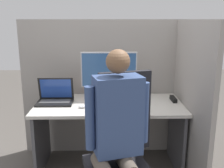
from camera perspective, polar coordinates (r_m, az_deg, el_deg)
cubicle_panel_back at (r=3.05m, az=-0.68°, el=-0.96°), size 2.00×0.05×1.57m
cubicle_panel_right at (r=2.73m, az=15.93°, el=-3.31°), size 0.04×1.36×1.57m
desk at (r=2.76m, az=-0.61°, el=-7.70°), size 1.50×0.72×0.73m
paper_box at (r=2.85m, az=-0.73°, el=-2.48°), size 0.33×0.25×0.07m
monitor at (r=2.79m, az=-0.75°, el=2.73°), size 0.59×0.20×0.43m
laptop at (r=2.77m, az=-12.26°, el=-3.03°), size 0.36×0.24×0.25m
mouse at (r=2.57m, az=-6.57°, el=-4.91°), size 0.07×0.05×0.03m
stapler at (r=2.85m, az=13.22°, el=-3.20°), size 0.04×0.17×0.04m
carrot_toy at (r=2.46m, az=6.07°, el=-5.67°), size 0.04×0.15×0.04m
office_chair at (r=2.14m, az=1.93°, el=-13.40°), size 0.57×0.62×1.16m
person at (r=1.91m, az=0.91°, el=-10.04°), size 0.47×0.45×1.37m
coffee_mug at (r=2.92m, az=7.09°, el=-2.01°), size 0.08×0.08×0.09m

